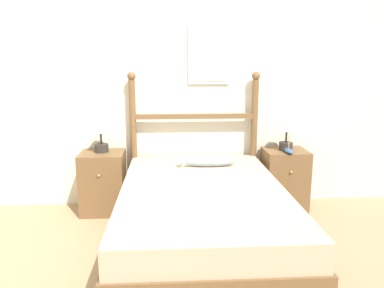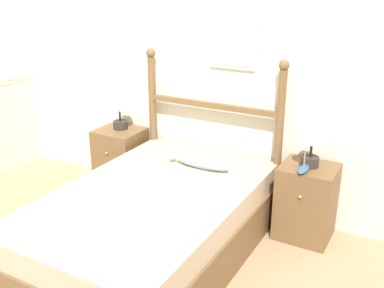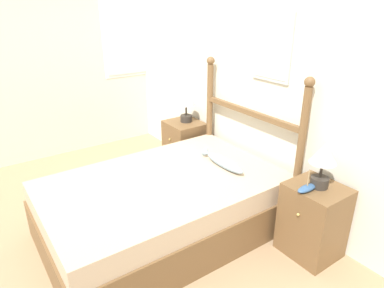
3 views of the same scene
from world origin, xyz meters
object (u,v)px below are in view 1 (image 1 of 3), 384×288
object	(u,v)px
fish_pillow	(208,162)
bed	(202,219)
nightstand_right	(284,179)
model_boat	(288,151)
table_lamp_right	(287,127)
table_lamp_left	(100,129)
nightstand_left	(103,182)

from	to	relation	value
fish_pillow	bed	bearing A→B (deg)	-100.11
fish_pillow	nightstand_right	bearing A→B (deg)	17.75
bed	model_boat	world-z (taller)	model_boat
table_lamp_right	fish_pillow	bearing A→B (deg)	-161.95
table_lamp_left	table_lamp_right	bearing A→B (deg)	-0.85
bed	table_lamp_left	size ratio (longest dim) A/B	5.65
bed	nightstand_left	size ratio (longest dim) A/B	3.29
nightstand_right	table_lamp_right	xyz separation A→B (m)	(-0.00, 0.00, 0.55)
table_lamp_left	model_boat	world-z (taller)	table_lamp_left
nightstand_right	table_lamp_right	size ratio (longest dim) A/B	1.71
nightstand_left	table_lamp_left	xyz separation A→B (m)	(-0.01, 0.03, 0.55)
model_boat	fish_pillow	world-z (taller)	model_boat
bed	table_lamp_right	size ratio (longest dim) A/B	5.65
table_lamp_left	fish_pillow	world-z (taller)	table_lamp_left
bed	table_lamp_left	distance (m)	1.41
table_lamp_right	model_boat	size ratio (longest dim) A/B	1.86
bed	nightstand_right	size ratio (longest dim) A/B	3.29
nightstand_left	model_boat	bearing A→B (deg)	-3.85
model_boat	nightstand_left	bearing A→B (deg)	176.15
table_lamp_right	fish_pillow	world-z (taller)	table_lamp_right
table_lamp_left	fish_pillow	bearing A→B (deg)	-15.92
model_boat	nightstand_right	bearing A→B (deg)	83.89
bed	nightstand_right	distance (m)	1.26
bed	nightstand_left	xyz separation A→B (m)	(-0.93, 0.85, 0.05)
nightstand_right	fish_pillow	distance (m)	0.91
table_lamp_right	model_boat	distance (m)	0.25
table_lamp_right	nightstand_left	bearing A→B (deg)	-179.87
nightstand_right	fish_pillow	size ratio (longest dim) A/B	1.15
table_lamp_left	table_lamp_right	world-z (taller)	same
bed	fish_pillow	bearing A→B (deg)	79.89
table_lamp_left	table_lamp_right	xyz separation A→B (m)	(1.86, -0.03, 0.00)
model_boat	table_lamp_left	bearing A→B (deg)	175.18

